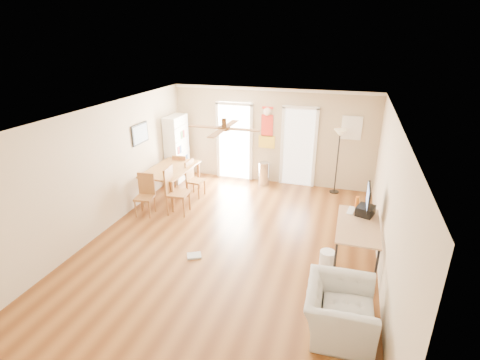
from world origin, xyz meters
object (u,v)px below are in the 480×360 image
(bookshelf, at_px, (177,149))
(armchair, at_px, (340,311))
(dining_chair_far, at_px, (182,170))
(dining_chair_right_a, at_px, (196,179))
(dining_chair_near, at_px, (144,196))
(trash_can, at_px, (264,174))
(printer, at_px, (365,211))
(wastebasket_b, at_px, (324,282))
(dining_table, at_px, (172,183))
(wastebasket_a, at_px, (327,259))
(dining_chair_right_b, at_px, (178,191))
(torchiere_lamp, at_px, (337,162))
(computer_desk, at_px, (356,244))

(bookshelf, relative_size, armchair, 1.73)
(dining_chair_far, bearing_deg, dining_chair_right_a, 133.18)
(dining_chair_near, height_order, trash_can, dining_chair_near)
(printer, relative_size, wastebasket_b, 1.24)
(bookshelf, relative_size, dining_table, 1.16)
(trash_can, bearing_deg, dining_chair_right_a, -140.09)
(printer, height_order, wastebasket_a, printer)
(dining_chair_far, bearing_deg, bookshelf, -58.88)
(dining_table, height_order, printer, printer)
(dining_chair_right_b, xyz_separation_m, torchiere_lamp, (3.39, 2.28, 0.30))
(computer_desk, bearing_deg, dining_chair_far, 152.49)
(computer_desk, bearing_deg, dining_chair_right_a, 154.72)
(dining_chair_right_a, xyz_separation_m, wastebasket_a, (3.48, -2.16, -0.31))
(dining_chair_near, bearing_deg, wastebasket_b, -27.58)
(computer_desk, xyz_separation_m, wastebasket_a, (-0.46, -0.30, -0.23))
(trash_can, bearing_deg, computer_desk, -51.76)
(dining_table, height_order, torchiere_lamp, torchiere_lamp)
(dining_chair_near, xyz_separation_m, armchair, (4.45, -2.34, -0.13))
(dining_table, height_order, dining_chair_right_b, dining_chair_right_b)
(dining_chair_right_a, relative_size, wastebasket_b, 3.43)
(dining_chair_near, bearing_deg, trash_can, 41.63)
(dining_chair_far, height_order, trash_can, dining_chair_far)
(dining_chair_right_b, height_order, torchiere_lamp, torchiere_lamp)
(dining_chair_near, xyz_separation_m, wastebasket_a, (4.17, -0.85, -0.32))
(torchiere_lamp, bearing_deg, trash_can, -179.13)
(dining_table, xyz_separation_m, dining_chair_right_b, (0.55, -0.74, 0.15))
(dining_table, relative_size, dining_chair_near, 1.66)
(trash_can, bearing_deg, dining_chair_far, -161.25)
(bookshelf, distance_m, wastebasket_a, 5.44)
(dining_chair_far, xyz_separation_m, wastebasket_b, (4.11, -3.33, -0.31))
(trash_can, xyz_separation_m, wastebasket_b, (1.99, -4.05, -0.19))
(dining_chair_far, bearing_deg, dining_table, 88.98)
(wastebasket_a, relative_size, wastebasket_b, 1.17)
(dining_chair_near, bearing_deg, printer, -9.37)
(computer_desk, relative_size, wastebasket_b, 5.36)
(dining_chair_right_b, distance_m, wastebasket_b, 3.94)
(dining_chair_right_a, bearing_deg, dining_table, 120.47)
(bookshelf, relative_size, trash_can, 2.86)
(dining_chair_right_b, bearing_deg, dining_chair_far, 17.74)
(bookshelf, height_order, dining_chair_right_b, bookshelf)
(dining_chair_right_a, height_order, armchair, dining_chair_right_a)
(wastebasket_b, bearing_deg, dining_chair_near, 160.28)
(computer_desk, bearing_deg, dining_chair_near, 173.26)
(trash_can, distance_m, armchair, 5.40)
(dining_chair_right_a, distance_m, wastebasket_b, 4.48)
(dining_table, height_order, wastebasket_a, dining_table)
(torchiere_lamp, relative_size, armchair, 1.59)
(dining_chair_far, relative_size, computer_desk, 0.62)
(armchair, bearing_deg, printer, -9.37)
(dining_chair_far, height_order, wastebasket_b, dining_chair_far)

